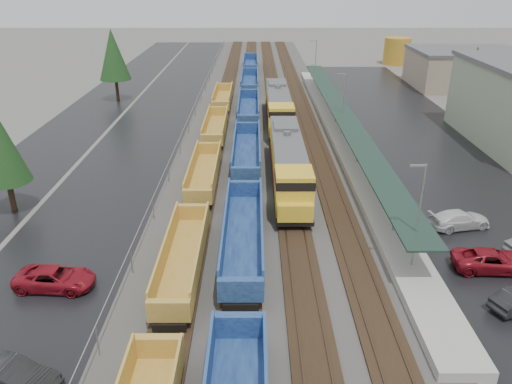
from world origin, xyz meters
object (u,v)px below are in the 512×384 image
well_string_yellow (196,208)px  storage_tank (397,51)px  parked_car_west_b (10,377)px  parked_car_east_b (492,261)px  parked_car_east_c (459,220)px  well_string_blue (247,152)px  locomotive_lead (288,163)px  parked_car_west_c (55,278)px  locomotive_trail (278,107)px

well_string_yellow → storage_tank: 83.52m
parked_car_west_b → parked_car_east_b: bearing=-54.6°
storage_tank → parked_car_east_c: size_ratio=1.15×
storage_tank → parked_car_east_b: bearing=-100.2°
well_string_yellow → well_string_blue: (4.00, 13.52, 0.10)m
well_string_yellow → parked_car_east_b: bearing=-19.4°
well_string_blue → parked_car_east_c: (17.27, -14.80, -0.52)m
locomotive_lead → well_string_blue: 7.75m
storage_tank → well_string_yellow: bearing=-115.6°
parked_car_west_c → locomotive_trail: bearing=-19.1°
storage_tank → parked_car_east_b: storage_tank is taller
locomotive_trail → parked_car_east_b: (13.15, -35.47, -1.70)m
parked_car_west_c → well_string_blue: bearing=-23.6°
locomotive_lead → parked_car_west_c: bearing=-134.3°
well_string_yellow → locomotive_lead: bearing=41.2°
locomotive_lead → storage_tank: size_ratio=3.55×
parked_car_east_c → well_string_yellow: bearing=73.9°
parked_car_west_c → parked_car_east_c: 30.54m
locomotive_lead → parked_car_west_c: size_ratio=3.92×
parked_car_west_b → parked_car_east_c: parked_car_west_b is taller
locomotive_lead → locomotive_trail: size_ratio=1.00×
well_string_yellow → parked_car_west_c: well_string_yellow is taller
well_string_blue → parked_car_west_b: well_string_blue is taller
parked_car_west_b → locomotive_trail: bearing=-3.6°
storage_tank → parked_car_east_c: 78.05m
parked_car_west_c → parked_car_east_b: bearing=-81.8°
parked_car_west_c → parked_car_east_b: 29.36m
locomotive_trail → storage_tank: size_ratio=3.55×
storage_tank → locomotive_lead: bearing=-112.3°
well_string_blue → parked_car_east_c: well_string_blue is taller
locomotive_trail → locomotive_lead: bearing=-90.0°
well_string_yellow → parked_car_east_c: well_string_yellow is taller
well_string_blue → parked_car_east_c: 22.75m
locomotive_lead → parked_car_east_b: bearing=-47.7°
well_string_yellow → locomotive_trail: bearing=74.1°
locomotive_trail → well_string_blue: size_ratio=0.16×
parked_car_west_b → parked_car_east_b: parked_car_west_b is taller
parked_car_east_b → storage_tank: bearing=-7.0°
parked_car_west_b → parked_car_east_c: size_ratio=0.99×
locomotive_trail → storage_tank: 55.01m
well_string_blue → parked_car_west_c: bearing=-117.7°
locomotive_trail → parked_car_west_c: locomotive_trail is taller
locomotive_lead → well_string_blue: size_ratio=0.16×
locomotive_lead → parked_car_west_c: (-16.13, -16.54, -1.71)m
locomotive_lead → parked_car_west_c: 23.17m
parked_car_east_b → parked_car_east_c: 6.20m
well_string_blue → locomotive_lead: bearing=-58.5°
locomotive_trail → parked_car_east_b: locomotive_trail is taller
well_string_blue → storage_tank: size_ratio=22.03×
well_string_yellow → parked_car_east_c: 21.31m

